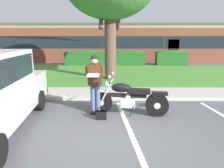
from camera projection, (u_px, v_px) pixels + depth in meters
ground_plane at (118, 134)px, 4.66m from camera, size 140.00×140.00×0.00m
curb_strip at (117, 98)px, 7.31m from camera, size 60.00×0.20×0.12m
concrete_walk at (116, 93)px, 8.15m from camera, size 60.00×1.50×0.08m
grass_lawn at (115, 73)px, 12.80m from camera, size 60.00×8.02×0.06m
stall_stripe_0 at (11, 130)px, 4.88m from camera, size 0.60×4.39×0.01m
stall_stripe_1 at (130, 130)px, 4.86m from camera, size 0.60×4.39×0.01m
motorcycle at (132, 98)px, 5.82m from camera, size 2.24×0.82×1.18m
rider_person at (95, 80)px, 5.74m from camera, size 0.54×0.60×1.70m
handbag at (101, 114)px, 5.51m from camera, size 0.28×0.13×0.36m
hedge_left at (86, 58)px, 16.66m from camera, size 3.37×0.90×1.24m
hedge_center_left at (129, 58)px, 16.63m from camera, size 2.64×0.90×1.24m
hedge_center_right at (171, 58)px, 16.60m from camera, size 2.46×0.90×1.24m
brick_building at (112, 42)px, 22.77m from camera, size 27.91×9.36×3.53m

